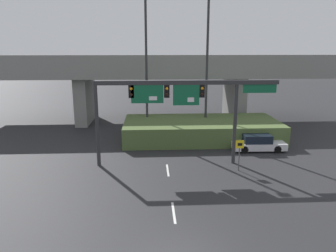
# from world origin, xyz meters

# --- Properties ---
(lane_markings) EXTENTS (0.14, 21.54, 0.01)m
(lane_markings) POSITION_xyz_m (0.00, 13.60, 0.00)
(lane_markings) COLOR silver
(lane_markings) RESTS_ON ground
(signal_gantry) EXTENTS (13.76, 0.44, 6.51)m
(signal_gantry) POSITION_xyz_m (0.87, 11.68, 5.21)
(signal_gantry) COLOR #2D2D30
(signal_gantry) RESTS_ON ground
(speed_limit_sign) EXTENTS (0.60, 0.11, 2.39)m
(speed_limit_sign) POSITION_xyz_m (5.23, 10.05, 1.56)
(speed_limit_sign) COLOR #4C4C4C
(speed_limit_sign) RESTS_ON ground
(highway_light_pole_near) EXTENTS (0.70, 0.36, 14.56)m
(highway_light_pole_near) POSITION_xyz_m (-1.58, 20.77, 7.66)
(highway_light_pole_near) COLOR #2D2D30
(highway_light_pole_near) RESTS_ON ground
(highway_light_pole_far) EXTENTS (0.70, 0.36, 16.57)m
(highway_light_pole_far) POSITION_xyz_m (4.40, 20.19, 8.67)
(highway_light_pole_far) COLOR #2D2D30
(highway_light_pole_far) RESTS_ON ground
(overpass_bridge) EXTENTS (42.74, 8.17, 8.05)m
(overpass_bridge) POSITION_xyz_m (0.00, 27.08, 5.83)
(overpass_bridge) COLOR gray
(overpass_bridge) RESTS_ON ground
(grass_embankment) EXTENTS (15.06, 6.88, 1.87)m
(grass_embankment) POSITION_xyz_m (3.76, 18.72, 0.93)
(grass_embankment) COLOR #4C6033
(grass_embankment) RESTS_ON ground
(parked_sedan_near_right) EXTENTS (4.66, 1.98, 1.45)m
(parked_sedan_near_right) POSITION_xyz_m (8.19, 14.85, 0.67)
(parked_sedan_near_right) COLOR silver
(parked_sedan_near_right) RESTS_ON ground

